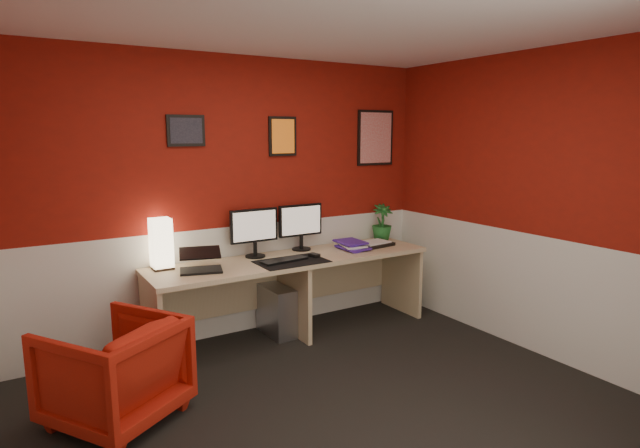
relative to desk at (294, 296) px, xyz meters
The scene contains 25 objects.
ground 1.52m from the desk, 107.48° to the right, with size 4.00×3.50×0.01m, color black.
ceiling 2.59m from the desk, 107.48° to the right, with size 4.00×3.50×0.01m, color white.
wall_back 1.05m from the desk, 142.05° to the left, with size 4.00×0.01×2.50m, color maroon.
wall_front 3.31m from the desk, 97.98° to the right, with size 4.00×0.01×2.50m, color maroon.
wall_right 2.28m from the desk, 42.05° to the right, with size 0.01×3.50×2.50m, color maroon.
wainscot_back 0.57m from the desk, 142.45° to the left, with size 4.00×0.01×1.00m, color silver.
wainscot_right 2.10m from the desk, 42.14° to the right, with size 0.01×3.50×1.00m, color silver.
desk is the anchor object (origin of this frame).
shoji_lamp 1.26m from the desk, 168.99° to the left, with size 0.16×0.16×0.40m, color #FFE5B2.
laptop 0.99m from the desk, behind, with size 0.33×0.23×0.22m, color black.
monitor_left 0.74m from the desk, 145.29° to the left, with size 0.45×0.06×0.58m, color black.
monitor_right 0.73m from the desk, 47.13° to the left, with size 0.45×0.06×0.58m, color black.
desk_mat 0.40m from the desk, 124.15° to the right, with size 0.60×0.38×0.01m, color black.
keyboard 0.42m from the desk, 145.65° to the right, with size 0.42×0.14×0.02m, color black.
mouse 0.43m from the desk, 31.91° to the right, with size 0.06×0.10×0.03m, color black.
book_bottom 0.65m from the desk, ahead, with size 0.23×0.31×0.03m, color #45229D.
book_middle 0.67m from the desk, ahead, with size 0.21×0.29×0.02m, color silver.
book_top 0.67m from the desk, ahead, with size 0.23×0.31×0.03m, color #45229D.
zen_tray 0.99m from the desk, ahead, with size 0.35×0.25×0.03m, color black.
potted_plant 1.28m from the desk, ahead, with size 0.21×0.21×0.38m, color #19591E.
pc_tower 0.22m from the desk, 140.57° to the left, with size 0.20×0.45×0.45m, color #99999E.
armchair 1.80m from the desk, 158.28° to the right, with size 0.72×0.74×0.67m, color #AF1A0B.
art_left 1.73m from the desk, 158.22° to the left, with size 0.32×0.02×0.26m, color black.
art_center 1.47m from the desk, 76.65° to the left, with size 0.28×0.02×0.36m, color orange.
art_right 1.86m from the desk, 15.96° to the left, with size 0.44×0.02×0.56m, color red.
Camera 1 is at (-1.74, -2.59, 1.84)m, focal length 29.22 mm.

